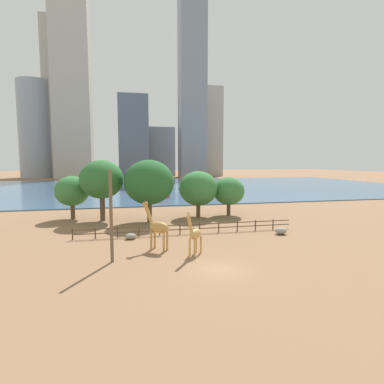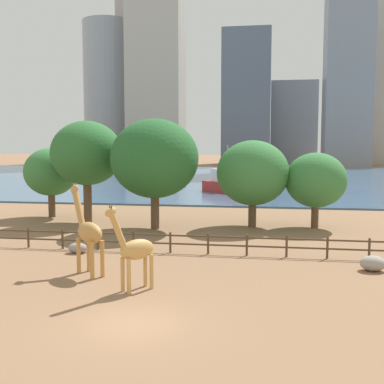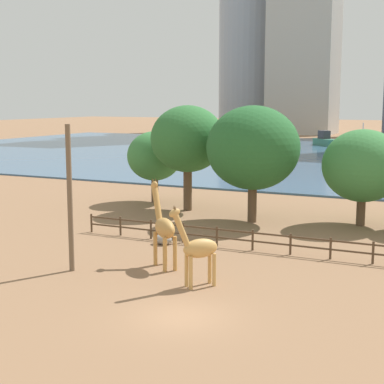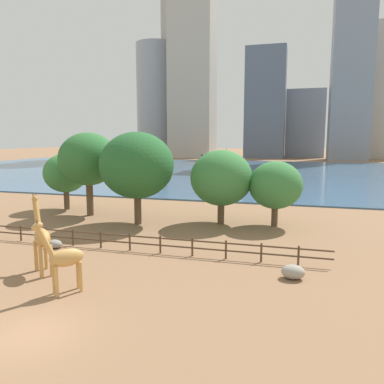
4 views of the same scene
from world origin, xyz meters
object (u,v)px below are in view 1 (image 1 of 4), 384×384
object	(u,v)px
giraffe_companion	(195,234)
tree_right_tall	(72,191)
boulder_near_fence	(281,231)
tree_left_large	(149,182)
tree_center_broad	(102,180)
boat_sailboat	(153,192)
giraffe_tall	(157,227)
boat_ferry	(103,180)
utility_pole	(111,216)
tree_left_small	(198,188)
tree_right_small	(229,191)
boulder_by_pole	(131,236)

from	to	relation	value
giraffe_companion	tree_right_tall	size ratio (longest dim) A/B	0.65
boulder_near_fence	tree_left_large	bearing A→B (deg)	143.89
boulder_near_fence	tree_left_large	size ratio (longest dim) A/B	0.16
tree_center_broad	boat_sailboat	bearing A→B (deg)	69.74
giraffe_tall	boat_ferry	distance (m)	92.67
giraffe_companion	tree_right_tall	world-z (taller)	tree_right_tall
boat_ferry	boat_sailboat	bearing A→B (deg)	-24.04
boulder_near_fence	boat_ferry	distance (m)	92.77
tree_left_large	utility_pole	bearing A→B (deg)	-105.04
tree_left_small	tree_right_small	world-z (taller)	tree_left_small
giraffe_tall	boulder_near_fence	distance (m)	15.25
tree_center_broad	tree_right_small	world-z (taller)	tree_center_broad
giraffe_tall	tree_left_small	bearing A→B (deg)	-75.39
boulder_near_fence	boat_sailboat	bearing A→B (deg)	106.59
tree_right_tall	tree_left_small	xyz separation A→B (m)	(18.67, -2.40, 0.24)
boulder_near_fence	tree_right_small	world-z (taller)	tree_right_small
tree_right_tall	tree_left_small	distance (m)	18.83
tree_left_large	boulder_near_fence	bearing A→B (deg)	-36.11
utility_pole	tree_left_large	size ratio (longest dim) A/B	0.90
giraffe_tall	boulder_by_pole	world-z (taller)	giraffe_tall
giraffe_companion	tree_right_small	xyz separation A→B (m)	(9.81, 18.62, 1.93)
boulder_near_fence	boat_sailboat	world-z (taller)	boat_sailboat
tree_left_small	boat_ferry	xyz separation A→B (m)	(-19.81, 75.92, -3.21)
tree_right_tall	boat_ferry	bearing A→B (deg)	90.89
tree_right_small	boat_sailboat	world-z (taller)	boat_sailboat
utility_pole	boulder_near_fence	world-z (taller)	utility_pole
boat_sailboat	giraffe_tall	bearing A→B (deg)	-50.78
tree_left_large	tree_left_small	distance (m)	8.08
giraffe_tall	tree_left_large	bearing A→B (deg)	-50.10
tree_right_small	boat_ferry	bearing A→B (deg)	108.19
utility_pole	boat_sailboat	bearing A→B (deg)	80.59
giraffe_companion	tree_center_broad	world-z (taller)	tree_center_broad
boulder_by_pole	tree_left_large	xyz separation A→B (m)	(2.77, 9.13, 5.31)
tree_right_tall	boat_sailboat	size ratio (longest dim) A/B	0.92
giraffe_tall	boulder_by_pole	size ratio (longest dim) A/B	3.98
tree_left_large	tree_right_small	distance (m)	13.08
boulder_near_fence	boat_ferry	bearing A→B (deg)	106.75
boulder_near_fence	tree_center_broad	distance (m)	25.43
tree_right_small	boat_sailboat	size ratio (longest dim) A/B	0.87
giraffe_tall	boat_sailboat	xyz separation A→B (m)	(3.25, 41.95, -0.97)
giraffe_tall	tree_left_small	world-z (taller)	tree_left_small
boulder_by_pole	boat_ferry	xyz separation A→B (m)	(-9.38, 87.33, 0.89)
tree_right_small	utility_pole	bearing A→B (deg)	-131.98
utility_pole	tree_left_small	distance (m)	22.30
giraffe_tall	giraffe_companion	bearing A→B (deg)	-175.89
giraffe_tall	tree_center_broad	size ratio (longest dim) A/B	0.55
giraffe_companion	boulder_near_fence	distance (m)	12.97
boulder_near_fence	tree_left_large	xyz separation A→B (m)	(-14.58, 10.63, 5.22)
boulder_by_pole	tree_right_tall	xyz separation A→B (m)	(-8.24, 13.81, 3.87)
tree_left_large	tree_center_broad	world-z (taller)	tree_left_large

